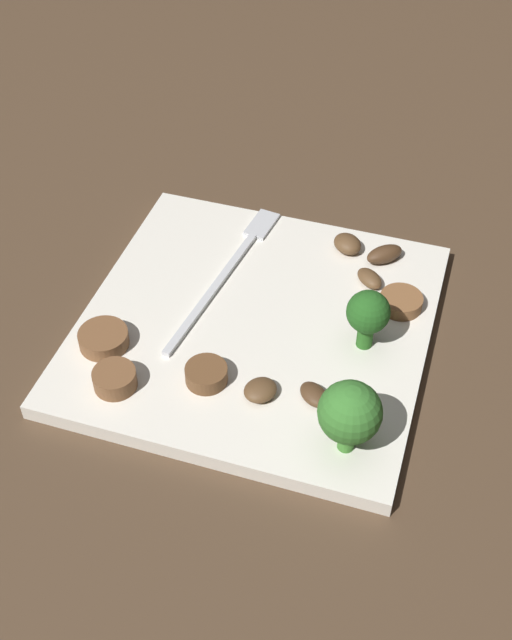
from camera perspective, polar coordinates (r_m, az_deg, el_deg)
The scene contains 14 objects.
ground_plane at distance 0.60m, azimuth 0.00°, elevation -0.84°, with size 1.40×1.40×0.00m, color #4C3826.
plate at distance 0.60m, azimuth 0.00°, elevation -0.42°, with size 0.25×0.25×0.01m, color white.
fork at distance 0.63m, azimuth -1.79°, elevation 3.83°, with size 0.18×0.04×0.00m.
broccoli_floret_0 at distance 0.56m, azimuth 7.86°, elevation 0.13°, with size 0.03×0.03×0.05m.
broccoli_floret_1 at distance 0.49m, azimuth 6.67°, elevation -6.59°, with size 0.04×0.04×0.06m.
sausage_slice_0 at distance 0.61m, azimuth 10.23°, elevation 1.27°, with size 0.03×0.03×0.01m, color brown.
sausage_slice_1 at distance 0.55m, azimuth -9.98°, elevation -4.14°, with size 0.03×0.03×0.01m, color brown.
sausage_slice_2 at distance 0.58m, azimuth -10.75°, elevation -1.31°, with size 0.04×0.04×0.01m, color brown.
sausage_slice_3 at distance 0.55m, azimuth -3.54°, elevation -3.86°, with size 0.03×0.03×0.01m, color brown.
mushroom_0 at distance 0.54m, azimuth 4.15°, elevation -5.30°, with size 0.02×0.02×0.01m, color #4C331E.
mushroom_1 at distance 0.62m, azimuth 8.05°, elevation 2.94°, with size 0.02×0.01×0.01m, color brown.
mushroom_2 at distance 0.65m, azimuth 6.50°, elevation 5.39°, with size 0.02×0.02×0.01m, color brown.
mushroom_3 at distance 0.64m, azimuth 9.09°, elevation 4.62°, with size 0.03×0.02×0.01m, color #4C331E.
mushroom_4 at distance 0.54m, azimuth 0.31°, elevation -4.99°, with size 0.02×0.02×0.01m, color brown.
Camera 1 is at (-0.40, -0.13, 0.43)m, focal length 45.15 mm.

